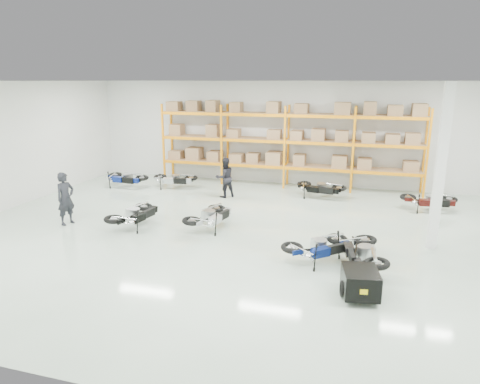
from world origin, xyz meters
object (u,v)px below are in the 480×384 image
(moto_silver_left, at_px, (211,213))
(moto_black_far_left, at_px, (135,211))
(moto_back_a, at_px, (125,175))
(moto_back_b, at_px, (174,176))
(moto_back_d, at_px, (430,197))
(person_back, at_px, (225,178))
(moto_blue_centre, at_px, (320,243))
(moto_back_c, at_px, (320,185))
(moto_touring_right, at_px, (362,247))
(trailer, at_px, (360,282))
(person_left, at_px, (66,199))

(moto_silver_left, distance_m, moto_black_far_left, 2.41)
(moto_back_a, distance_m, moto_back_b, 2.15)
(moto_black_far_left, relative_size, moto_back_d, 1.05)
(person_back, bearing_deg, moto_back_a, -45.49)
(moto_blue_centre, height_order, moto_black_far_left, moto_black_far_left)
(moto_back_b, bearing_deg, moto_back_c, -96.21)
(moto_touring_right, xyz_separation_m, moto_back_c, (-1.68, 6.32, -0.02))
(moto_blue_centre, relative_size, moto_back_b, 1.01)
(moto_touring_right, relative_size, trailer, 1.13)
(moto_back_b, bearing_deg, trailer, -142.24)
(moto_blue_centre, relative_size, moto_back_c, 0.99)
(moto_back_d, distance_m, person_left, 12.40)
(moto_back_b, xyz_separation_m, person_left, (-1.31, -5.35, 0.34))
(moto_back_d, xyz_separation_m, person_back, (-7.57, -0.21, 0.28))
(moto_back_d, bearing_deg, person_back, 86.69)
(moto_silver_left, relative_size, moto_touring_right, 0.98)
(moto_back_a, xyz_separation_m, person_back, (4.65, -0.30, 0.26))
(trailer, bearing_deg, moto_blue_centre, 111.29)
(moto_silver_left, bearing_deg, moto_back_b, -41.89)
(moto_silver_left, relative_size, moto_back_d, 1.04)
(moto_black_far_left, bearing_deg, trailer, 167.59)
(moto_black_far_left, distance_m, moto_back_b, 5.09)
(moto_blue_centre, bearing_deg, moto_touring_right, -137.03)
(moto_silver_left, relative_size, person_left, 1.02)
(moto_black_far_left, bearing_deg, moto_blue_centre, 179.07)
(moto_blue_centre, bearing_deg, moto_back_a, 16.23)
(moto_touring_right, bearing_deg, moto_back_b, 131.61)
(trailer, distance_m, moto_back_a, 12.35)
(moto_silver_left, bearing_deg, moto_back_a, -24.92)
(moto_touring_right, bearing_deg, person_left, 164.58)
(moto_blue_centre, xyz_separation_m, moto_back_a, (-8.94, 5.60, 0.01))
(moto_back_b, bearing_deg, moto_blue_centre, -139.19)
(moto_back_c, relative_size, moto_back_d, 1.03)
(moto_blue_centre, distance_m, moto_back_a, 10.55)
(moto_back_b, relative_size, moto_back_c, 0.98)
(moto_back_b, height_order, moto_back_d, moto_back_b)
(moto_silver_left, bearing_deg, moto_blue_centre, 167.88)
(moto_black_far_left, height_order, moto_back_c, moto_black_far_left)
(moto_blue_centre, bearing_deg, moto_silver_left, 24.37)
(moto_back_a, bearing_deg, person_back, -85.59)
(moto_touring_right, bearing_deg, person_back, 124.29)
(moto_blue_centre, distance_m, moto_back_d, 6.41)
(moto_back_a, height_order, person_left, person_left)
(moto_black_far_left, height_order, moto_touring_right, moto_touring_right)
(trailer, bearing_deg, moto_silver_left, 134.55)
(moto_touring_right, relative_size, moto_back_c, 1.04)
(trailer, bearing_deg, person_left, 155.36)
(trailer, bearing_deg, moto_back_d, 62.72)
(moto_blue_centre, distance_m, moto_black_far_left, 5.99)
(person_back, bearing_deg, moto_back_d, 139.84)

